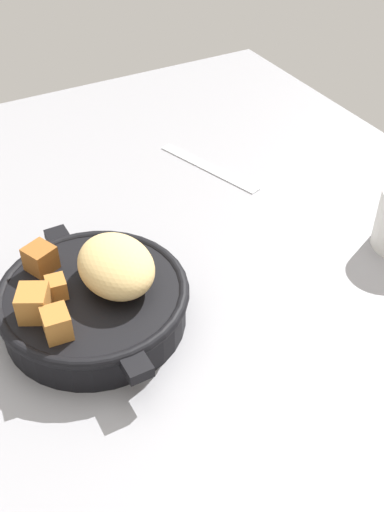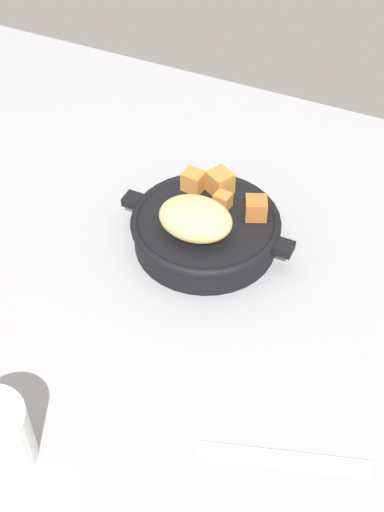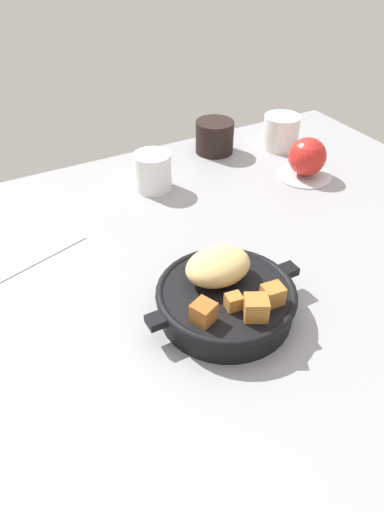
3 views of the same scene
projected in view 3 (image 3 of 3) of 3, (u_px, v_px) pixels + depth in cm
name	position (u px, v px, depth cm)	size (l,w,h in cm)	color
ground_plane	(221.00, 279.00, 75.41)	(118.12, 93.86, 2.40)	gray
cast_iron_skillet	(225.00, 295.00, 65.96)	(24.06, 19.82, 8.93)	black
saucer_plate	(304.00, 175.00, 99.61)	(11.62, 11.62, 0.60)	#B7BABF
red_apple	(307.00, 157.00, 97.00)	(7.82, 7.82, 7.82)	red
butter_knife	(40.00, 258.00, 77.48)	(17.59, 1.60, 0.36)	silver
ceramic_mug_white	(281.00, 132.00, 108.55)	(8.24, 8.24, 7.56)	silver
coffee_mug_dark	(215.00, 137.00, 106.84)	(8.65, 8.65, 7.21)	black
white_creamer_pitcher	(153.00, 172.00, 93.45)	(7.42, 7.42, 7.53)	white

